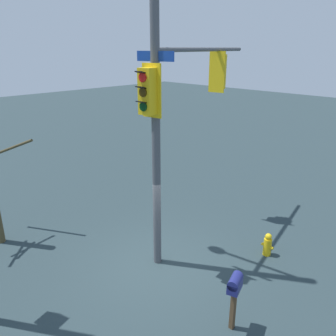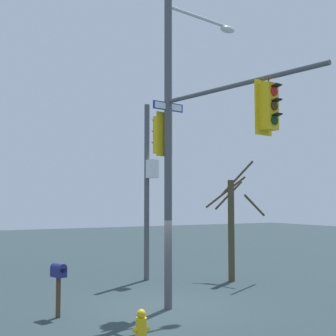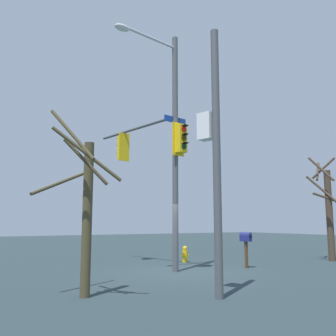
{
  "view_description": "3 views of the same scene",
  "coord_description": "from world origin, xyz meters",
  "views": [
    {
      "loc": [
        -6.04,
        5.55,
        6.0
      ],
      "look_at": [
        0.03,
        -0.56,
        2.88
      ],
      "focal_mm": 35.66,
      "sensor_mm": 36.0,
      "label": 1
    },
    {
      "loc": [
        -6.64,
        -12.1,
        3.04
      ],
      "look_at": [
        0.07,
        -0.25,
        4.0
      ],
      "focal_mm": 50.76,
      "sensor_mm": 36.0,
      "label": 2
    },
    {
      "loc": [
        7.6,
        11.79,
        1.83
      ],
      "look_at": [
        0.69,
        0.23,
        3.8
      ],
      "focal_mm": 39.55,
      "sensor_mm": 36.0,
      "label": 3
    }
  ],
  "objects": [
    {
      "name": "main_signal_pole_assembly",
      "position": [
        0.4,
        -0.9,
        5.22
      ],
      "size": [
        3.42,
        5.84,
        9.26
      ],
      "rotation": [
        0.0,
        0.0,
        4.91
      ],
      "color": "#4C4F54",
      "rests_on": "ground"
    },
    {
      "name": "ground_plane",
      "position": [
        0.0,
        0.0,
        0.0
      ],
      "size": [
        80.0,
        80.0,
        0.0
      ],
      "primitive_type": "plane",
      "color": "#29383C"
    },
    {
      "name": "fire_hydrant",
      "position": [
        -2.03,
        -2.79,
        0.34
      ],
      "size": [
        0.38,
        0.24,
        0.73
      ],
      "color": "yellow",
      "rests_on": "ground"
    },
    {
      "name": "mailbox",
      "position": [
        -2.91,
        0.35,
        1.11
      ],
      "size": [
        0.36,
        0.49,
        1.41
      ],
      "rotation": [
        0.0,
        0.0,
        0.31
      ],
      "color": "#4C3823",
      "rests_on": "ground"
    },
    {
      "name": "secondary_pole_assembly",
      "position": [
        1.83,
        4.44,
        3.65
      ],
      "size": [
        0.42,
        0.63,
        6.88
      ],
      "rotation": [
        0.0,
        0.0,
        5.01
      ],
      "color": "#4C4F54",
      "rests_on": "ground"
    },
    {
      "name": "bare_tree_across_street",
      "position": [
        4.61,
        2.71,
        2.21
      ],
      "size": [
        1.84,
        2.47,
        4.65
      ],
      "color": "#484027",
      "rests_on": "ground"
    }
  ]
}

